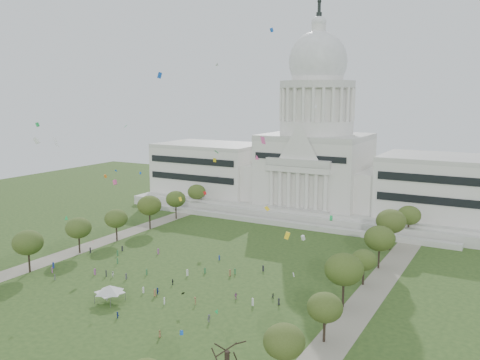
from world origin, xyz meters
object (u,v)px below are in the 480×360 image
(big_bare_tree, at_px, (227,348))
(person_0, at_px, (279,302))
(event_tent, at_px, (110,289))
(capitol, at_px, (315,161))

(big_bare_tree, xyz_separation_m, person_0, (-8.06, 38.92, -7.78))
(event_tent, bearing_deg, capitol, 86.23)
(big_bare_tree, bearing_deg, person_0, 101.69)
(big_bare_tree, distance_m, event_tent, 50.47)
(capitol, xyz_separation_m, big_bare_tree, (38.00, -141.59, -13.62))
(capitol, bearing_deg, big_bare_tree, -74.98)
(event_tent, distance_m, person_0, 42.44)
(big_bare_tree, relative_size, person_0, 7.15)
(person_0, bearing_deg, event_tent, -86.64)
(capitol, xyz_separation_m, event_tent, (-8.00, -121.50, -18.84))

